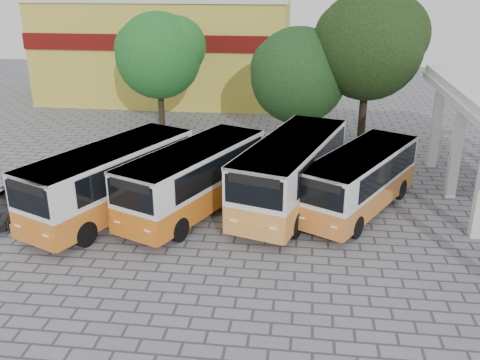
# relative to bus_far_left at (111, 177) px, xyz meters

# --- Properties ---
(ground) EXTENTS (90.00, 90.00, 0.00)m
(ground) POSITION_rel_bus_far_left_xyz_m (7.53, -2.03, -1.78)
(ground) COLOR slate
(ground) RESTS_ON ground
(shophouse_block) EXTENTS (20.40, 10.40, 8.30)m
(shophouse_block) POSITION_rel_bus_far_left_xyz_m (-3.47, 23.96, 2.39)
(shophouse_block) COLOR gold
(shophouse_block) RESTS_ON ground
(bus_far_left) EXTENTS (5.85, 9.14, 3.07)m
(bus_far_left) POSITION_rel_bus_far_left_xyz_m (0.00, 0.00, 0.00)
(bus_far_left) COLOR orange
(bus_far_left) RESTS_ON ground
(bus_centre_left) EXTENTS (5.60, 8.83, 2.97)m
(bus_centre_left) POSITION_rel_bus_far_left_xyz_m (3.53, 0.77, -0.06)
(bus_centre_left) COLOR #CD6814
(bus_centre_left) RESTS_ON ground
(bus_centre_right) EXTENTS (5.13, 9.36, 3.18)m
(bus_centre_right) POSITION_rel_bus_far_left_xyz_m (7.76, 1.84, 0.06)
(bus_centre_right) COLOR gold
(bus_centre_right) RESTS_ON ground
(bus_far_right) EXTENTS (5.76, 8.31, 2.78)m
(bus_far_right) POSITION_rel_bus_far_left_xyz_m (10.81, 1.75, -0.17)
(bus_far_right) COLOR orange
(bus_far_right) RESTS_ON ground
(tree_left) EXTENTS (5.91, 5.63, 7.84)m
(tree_left) POSITION_rel_bus_far_left_xyz_m (-1.38, 13.83, 3.43)
(tree_left) COLOR #302616
(tree_left) RESTS_ON ground
(tree_middle) EXTENTS (6.14, 5.85, 7.18)m
(tree_middle) POSITION_rel_bus_far_left_xyz_m (7.83, 11.86, 2.68)
(tree_middle) COLOR black
(tree_middle) RESTS_ON ground
(tree_right) EXTENTS (6.71, 6.39, 9.31)m
(tree_right) POSITION_rel_bus_far_left_xyz_m (11.82, 11.79, 4.55)
(tree_right) COLOR black
(tree_right) RESTS_ON ground
(parked_car) EXTENTS (3.10, 5.06, 1.31)m
(parked_car) POSITION_rel_bus_far_left_xyz_m (-4.38, -0.50, -1.12)
(parked_car) COLOR #2F2F30
(parked_car) RESTS_ON ground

